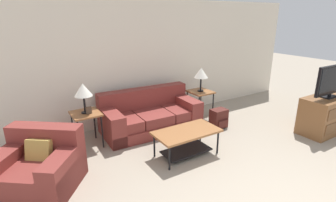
{
  "coord_description": "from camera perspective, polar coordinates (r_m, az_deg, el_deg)",
  "views": [
    {
      "loc": [
        -2.48,
        -0.95,
        2.29
      ],
      "look_at": [
        -0.09,
        2.85,
        0.8
      ],
      "focal_mm": 28.0,
      "sensor_mm": 36.0,
      "label": 1
    }
  ],
  "objects": [
    {
      "name": "table_lamp_right",
      "position": [
        5.88,
        7.22,
        6.0
      ],
      "size": [
        0.31,
        0.31,
        0.53
      ],
      "color": "black",
      "rests_on": "side_table_right"
    },
    {
      "name": "wall_back",
      "position": [
        5.74,
        -6.15,
        8.32
      ],
      "size": [
        8.95,
        0.06,
        2.6
      ],
      "color": "silver",
      "rests_on": "ground_plane"
    },
    {
      "name": "side_table_left",
      "position": [
        4.87,
        -17.45,
        -3.26
      ],
      "size": [
        0.49,
        0.52,
        0.64
      ],
      "color": "#935B33",
      "rests_on": "ground_plane"
    },
    {
      "name": "backpack",
      "position": [
        5.65,
        10.99,
        -3.78
      ],
      "size": [
        0.34,
        0.32,
        0.4
      ],
      "color": "#4C1E19",
      "rests_on": "ground_plane"
    },
    {
      "name": "coffee_table",
      "position": [
        4.44,
        4.07,
        -7.87
      ],
      "size": [
        1.1,
        0.59,
        0.45
      ],
      "color": "#935B33",
      "rests_on": "ground_plane"
    },
    {
      "name": "picture_frame",
      "position": [
        4.76,
        -16.88,
        -1.93
      ],
      "size": [
        0.1,
        0.04,
        0.13
      ],
      "color": "#4C3828",
      "rests_on": "side_table_left"
    },
    {
      "name": "side_table_right",
      "position": [
        6.0,
        7.04,
        1.49
      ],
      "size": [
        0.49,
        0.52,
        0.64
      ],
      "color": "#935B33",
      "rests_on": "ground_plane"
    },
    {
      "name": "armchair",
      "position": [
        4.11,
        -26.36,
        -12.87
      ],
      "size": [
        1.38,
        1.35,
        0.8
      ],
      "color": "maroon",
      "rests_on": "ground_plane"
    },
    {
      "name": "tv_console",
      "position": [
        6.15,
        31.09,
        -2.56
      ],
      "size": [
        1.11,
        0.57,
        0.74
      ],
      "color": "brown",
      "rests_on": "ground_plane"
    },
    {
      "name": "television",
      "position": [
        5.97,
        32.2,
        3.83
      ],
      "size": [
        1.03,
        0.2,
        0.64
      ],
      "color": "black",
      "rests_on": "tv_console"
    },
    {
      "name": "table_lamp_left",
      "position": [
        4.72,
        -18.0,
        2.2
      ],
      "size": [
        0.31,
        0.31,
        0.53
      ],
      "color": "black",
      "rests_on": "side_table_left"
    },
    {
      "name": "couch",
      "position": [
        5.43,
        -3.97,
        -3.3
      ],
      "size": [
        2.0,
        1.03,
        0.82
      ],
      "color": "maroon",
      "rests_on": "ground_plane"
    }
  ]
}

